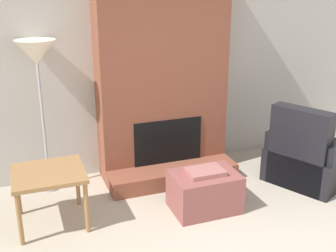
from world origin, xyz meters
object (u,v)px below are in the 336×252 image
Objects in this scene: armchair at (309,158)px; side_table at (49,178)px; floor_lamp_left at (36,57)px; ottoman at (204,191)px.

side_table is at bearing 61.95° from armchair.
ottoman is at bearing -35.38° from floor_lamp_left.
armchair reaches higher than ottoman.
armchair is 3.39m from floor_lamp_left.
floor_lamp_left is (-1.52, 1.08, 1.35)m from ottoman.
ottoman is at bearing -10.41° from side_table.
side_table is (-1.56, 0.29, 0.28)m from ottoman.
side_table is 1.33m from floor_lamp_left.
ottoman is 2.30m from floor_lamp_left.
ottoman is at bearing 71.22° from armchair.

